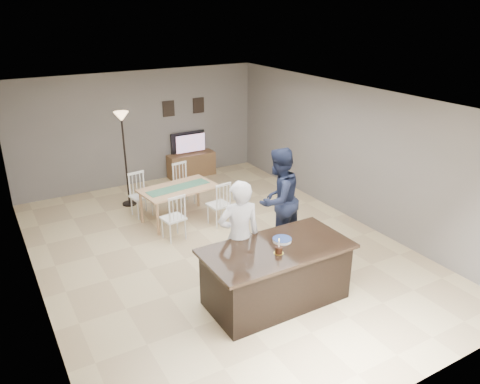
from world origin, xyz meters
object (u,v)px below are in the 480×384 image
tv_console (191,165)px  dining_table (179,193)px  man (278,200)px  floor_lamp (123,134)px  birthday_cake (279,250)px  plate_stack (282,240)px  kitchen_island (276,274)px  woman (239,237)px  television (189,143)px

tv_console → dining_table: bearing=-120.0°
man → floor_lamp: 3.73m
man → birthday_cake: bearing=37.4°
tv_console → plate_stack: plate_stack is taller
plate_stack → dining_table: bearing=94.8°
floor_lamp → plate_stack: bearing=-78.4°
kitchen_island → plate_stack: (0.16, 0.11, 0.47)m
tv_console → plate_stack: 5.59m
tv_console → woman: 5.27m
kitchen_island → dining_table: bearing=91.8°
man → television: bearing=-111.5°
birthday_cake → floor_lamp: size_ratio=0.11×
tv_console → television: television is taller
kitchen_island → man: (0.95, 1.34, 0.48)m
plate_stack → man: bearing=57.6°
kitchen_island → television: size_ratio=2.35×
kitchen_island → woman: bearing=118.8°
tv_console → woman: woman is taller
television → woman: woman is taller
tv_console → television: (0.00, 0.07, 0.56)m
kitchen_island → floor_lamp: bearing=99.3°
birthday_cake → television: bearing=77.6°
man → floor_lamp: (-1.70, 3.26, 0.66)m
plate_stack → floor_lamp: floor_lamp is taller
tv_console → birthday_cake: birthday_cake is taller
television → floor_lamp: bearing=28.0°
floor_lamp → birthday_cake: bearing=-81.9°
woman → birthday_cake: size_ratio=8.04×
kitchen_island → tv_console: kitchen_island is taller
tv_console → dining_table: size_ratio=0.65×
dining_table → birthday_cake: bearing=-97.0°
kitchen_island → birthday_cake: (-0.08, -0.16, 0.50)m
dining_table → television: bearing=53.3°
plate_stack → floor_lamp: 4.64m
tv_console → man: size_ratio=0.64×
tv_console → plate_stack: bearing=-100.7°
dining_table → floor_lamp: size_ratio=0.90×
woman → dining_table: woman is taller
tv_console → floor_lamp: (-1.95, -0.97, 1.30)m
dining_table → tv_console: bearing=52.6°
man → dining_table: size_ratio=1.01×
dining_table → plate_stack: bearing=-92.6°
woman → dining_table: size_ratio=0.96×
woman → man: bearing=-135.4°
tv_console → man: (-0.25, -4.23, 0.64)m
television → floor_lamp: (-1.95, -1.04, 0.74)m
tv_console → man: bearing=-93.4°
television → dining_table: bearing=60.7°
television → woman: (-1.50, -5.09, 0.03)m
kitchen_island → birthday_cake: 0.53m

